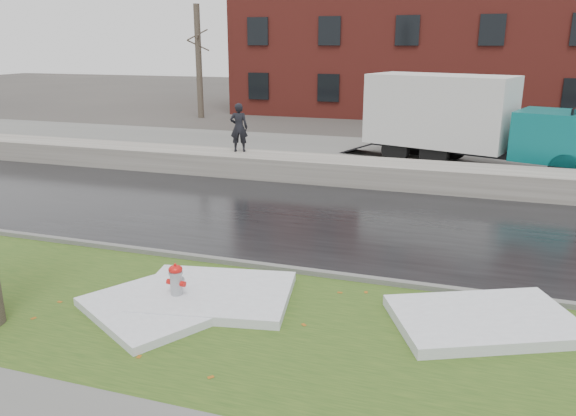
% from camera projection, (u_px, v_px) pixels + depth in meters
% --- Properties ---
extents(ground, '(120.00, 120.00, 0.00)m').
position_uv_depth(ground, '(248.00, 291.00, 10.30)').
color(ground, '#47423D').
rests_on(ground, ground).
extents(verge, '(60.00, 4.50, 0.04)m').
position_uv_depth(verge, '(219.00, 320.00, 9.16)').
color(verge, '#254517').
rests_on(verge, ground).
extents(road, '(60.00, 7.00, 0.03)m').
position_uv_depth(road, '(314.00, 219.00, 14.40)').
color(road, black).
rests_on(road, ground).
extents(parking_lot, '(60.00, 9.00, 0.03)m').
position_uv_depth(parking_lot, '(372.00, 157.00, 22.14)').
color(parking_lot, slate).
rests_on(parking_lot, ground).
extents(curb, '(60.00, 0.15, 0.14)m').
position_uv_depth(curb, '(267.00, 267.00, 11.19)').
color(curb, slate).
rests_on(curb, ground).
extents(snowbank, '(60.00, 1.60, 0.75)m').
position_uv_depth(snowbank, '(349.00, 171.00, 18.12)').
color(snowbank, '#A29D94').
rests_on(snowbank, ground).
extents(brick_building, '(26.00, 12.00, 10.00)m').
position_uv_depth(brick_building, '(454.00, 32.00, 35.61)').
color(brick_building, maroon).
rests_on(brick_building, ground).
extents(bg_tree_left, '(1.40, 1.62, 6.50)m').
position_uv_depth(bg_tree_left, '(199.00, 61.00, 32.99)').
color(bg_tree_left, brown).
rests_on(bg_tree_left, ground).
extents(bg_tree_center, '(1.40, 1.62, 6.50)m').
position_uv_depth(bg_tree_center, '(315.00, 60.00, 34.83)').
color(bg_tree_center, brown).
rests_on(bg_tree_center, ground).
extents(fire_hydrant, '(0.35, 0.30, 0.73)m').
position_uv_depth(fire_hydrant, '(176.00, 282.00, 9.64)').
color(fire_hydrant, '#999CA1').
rests_on(fire_hydrant, verge).
extents(box_truck, '(9.79, 4.66, 3.26)m').
position_uv_depth(box_truck, '(467.00, 119.00, 20.10)').
color(box_truck, black).
rests_on(box_truck, ground).
extents(worker, '(0.69, 0.55, 1.66)m').
position_uv_depth(worker, '(239.00, 127.00, 19.17)').
color(worker, black).
rests_on(worker, snowbank).
extents(snow_patch_near, '(2.91, 2.43, 0.16)m').
position_uv_depth(snow_patch_near, '(215.00, 294.00, 9.89)').
color(snow_patch_near, silver).
rests_on(snow_patch_near, verge).
extents(snow_patch_far, '(2.71, 2.49, 0.14)m').
position_uv_depth(snow_patch_far, '(147.00, 310.00, 9.34)').
color(snow_patch_far, silver).
rests_on(snow_patch_far, verge).
extents(snow_patch_side, '(3.30, 2.80, 0.18)m').
position_uv_depth(snow_patch_side, '(484.00, 320.00, 8.94)').
color(snow_patch_side, silver).
rests_on(snow_patch_side, verge).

